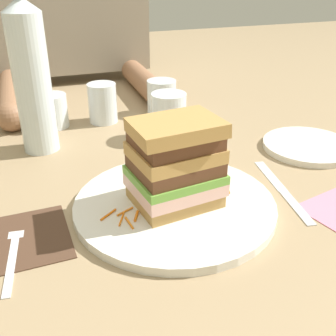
# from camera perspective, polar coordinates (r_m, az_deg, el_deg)

# --- Properties ---
(ground_plane) EXTENTS (3.00, 3.00, 0.00)m
(ground_plane) POSITION_cam_1_polar(r_m,az_deg,el_deg) (0.61, 1.82, -5.73)
(ground_plane) COLOR #9E8460
(main_plate) EXTENTS (0.30, 0.30, 0.01)m
(main_plate) POSITION_cam_1_polar(r_m,az_deg,el_deg) (0.61, 0.92, -5.10)
(main_plate) COLOR white
(main_plate) RESTS_ON ground_plane
(sandwich) EXTENTS (0.13, 0.12, 0.13)m
(sandwich) POSITION_cam_1_polar(r_m,az_deg,el_deg) (0.58, 0.98, 0.66)
(sandwich) COLOR tan
(sandwich) RESTS_ON main_plate
(carrot_shred_0) EXTENTS (0.03, 0.01, 0.00)m
(carrot_shred_0) POSITION_cam_1_polar(r_m,az_deg,el_deg) (0.59, -5.97, -5.98)
(carrot_shred_0) COLOR orange
(carrot_shred_0) RESTS_ON main_plate
(carrot_shred_1) EXTENTS (0.03, 0.02, 0.00)m
(carrot_shred_1) POSITION_cam_1_polar(r_m,az_deg,el_deg) (0.58, -8.20, -6.46)
(carrot_shred_1) COLOR orange
(carrot_shred_1) RESTS_ON main_plate
(carrot_shred_2) EXTENTS (0.02, 0.03, 0.00)m
(carrot_shred_2) POSITION_cam_1_polar(r_m,az_deg,el_deg) (0.57, -6.44, -7.03)
(carrot_shred_2) COLOR orange
(carrot_shred_2) RESTS_ON main_plate
(carrot_shred_3) EXTENTS (0.01, 0.02, 0.00)m
(carrot_shred_3) POSITION_cam_1_polar(r_m,az_deg,el_deg) (0.57, -4.41, -6.62)
(carrot_shred_3) COLOR orange
(carrot_shred_3) RESTS_ON main_plate
(carrot_shred_4) EXTENTS (0.01, 0.03, 0.00)m
(carrot_shred_4) POSITION_cam_1_polar(r_m,az_deg,el_deg) (0.56, -5.38, -7.54)
(carrot_shred_4) COLOR orange
(carrot_shred_4) RESTS_ON main_plate
(carrot_shred_5) EXTENTS (0.03, 0.00, 0.00)m
(carrot_shred_5) POSITION_cam_1_polar(r_m,az_deg,el_deg) (0.65, 6.42, -2.19)
(carrot_shred_5) COLOR orange
(carrot_shred_5) RESTS_ON main_plate
(carrot_shred_6) EXTENTS (0.02, 0.03, 0.00)m
(carrot_shred_6) POSITION_cam_1_polar(r_m,az_deg,el_deg) (0.63, 6.85, -3.40)
(carrot_shred_6) COLOR orange
(carrot_shred_6) RESTS_ON main_plate
(carrot_shred_7) EXTENTS (0.02, 0.02, 0.00)m
(carrot_shred_7) POSITION_cam_1_polar(r_m,az_deg,el_deg) (0.64, 7.68, -3.07)
(carrot_shred_7) COLOR orange
(carrot_shred_7) RESTS_ON main_plate
(carrot_shred_8) EXTENTS (0.03, 0.02, 0.00)m
(carrot_shred_8) POSITION_cam_1_polar(r_m,az_deg,el_deg) (0.64, 7.21, -2.79)
(carrot_shred_8) COLOR orange
(carrot_shred_8) RESTS_ON main_plate
(carrot_shred_9) EXTENTS (0.03, 0.02, 0.00)m
(carrot_shred_9) POSITION_cam_1_polar(r_m,az_deg,el_deg) (0.65, 7.14, -2.42)
(carrot_shred_9) COLOR orange
(carrot_shred_9) RESTS_ON main_plate
(carrot_shred_10) EXTENTS (0.02, 0.02, 0.00)m
(carrot_shred_10) POSITION_cam_1_polar(r_m,az_deg,el_deg) (0.66, 7.52, -1.88)
(carrot_shred_10) COLOR orange
(carrot_shred_10) RESTS_ON main_plate
(carrot_shred_11) EXTENTS (0.03, 0.01, 0.00)m
(carrot_shred_11) POSITION_cam_1_polar(r_m,az_deg,el_deg) (0.66, 6.60, -1.77)
(carrot_shred_11) COLOR orange
(carrot_shred_11) RESTS_ON main_plate
(carrot_shred_12) EXTENTS (0.02, 0.02, 0.00)m
(carrot_shred_12) POSITION_cam_1_polar(r_m,az_deg,el_deg) (0.65, 7.56, -2.35)
(carrot_shred_12) COLOR orange
(carrot_shred_12) RESTS_ON main_plate
(carrot_shred_13) EXTENTS (0.03, 0.02, 0.00)m
(carrot_shred_13) POSITION_cam_1_polar(r_m,az_deg,el_deg) (0.63, 7.21, -3.31)
(carrot_shred_13) COLOR orange
(carrot_shred_13) RESTS_ON main_plate
(carrot_shred_14) EXTENTS (0.01, 0.03, 0.00)m
(carrot_shred_14) POSITION_cam_1_polar(r_m,az_deg,el_deg) (0.64, 5.75, -2.79)
(carrot_shred_14) COLOR orange
(carrot_shred_14) RESTS_ON main_plate
(napkin_dark) EXTENTS (0.14, 0.13, 0.00)m
(napkin_dark) POSITION_cam_1_polar(r_m,az_deg,el_deg) (0.59, -20.31, -9.07)
(napkin_dark) COLOR #4C3323
(napkin_dark) RESTS_ON ground_plane
(fork) EXTENTS (0.03, 0.17, 0.00)m
(fork) POSITION_cam_1_polar(r_m,az_deg,el_deg) (0.57, -20.57, -10.13)
(fork) COLOR silver
(fork) RESTS_ON napkin_dark
(knife) EXTENTS (0.04, 0.20, 0.00)m
(knife) POSITION_cam_1_polar(r_m,az_deg,el_deg) (0.68, 15.68, -3.09)
(knife) COLOR silver
(knife) RESTS_ON ground_plane
(juice_glass) EXTENTS (0.07, 0.07, 0.09)m
(juice_glass) POSITION_cam_1_polar(r_m,az_deg,el_deg) (0.84, 0.10, 6.81)
(juice_glass) COLOR white
(juice_glass) RESTS_ON ground_plane
(water_bottle) EXTENTS (0.07, 0.07, 0.32)m
(water_bottle) POSITION_cam_1_polar(r_m,az_deg,el_deg) (0.79, -18.34, 11.96)
(water_bottle) COLOR silver
(water_bottle) RESTS_ON ground_plane
(empty_tumbler_0) EXTENTS (0.06, 0.06, 0.09)m
(empty_tumbler_0) POSITION_cam_1_polar(r_m,az_deg,el_deg) (0.93, -9.02, 8.85)
(empty_tumbler_0) COLOR silver
(empty_tumbler_0) RESTS_ON ground_plane
(empty_tumbler_1) EXTENTS (0.07, 0.07, 0.08)m
(empty_tumbler_1) POSITION_cam_1_polar(r_m,az_deg,el_deg) (0.98, -0.88, 9.80)
(empty_tumbler_1) COLOR silver
(empty_tumbler_1) RESTS_ON ground_plane
(empty_tumbler_2) EXTENTS (0.07, 0.07, 0.07)m
(empty_tumbler_2) POSITION_cam_1_polar(r_m,az_deg,el_deg) (0.93, -15.72, 7.60)
(empty_tumbler_2) COLOR silver
(empty_tumbler_2) RESTS_ON ground_plane
(side_plate) EXTENTS (0.17, 0.17, 0.01)m
(side_plate) POSITION_cam_1_polar(r_m,az_deg,el_deg) (0.84, 18.79, 2.90)
(side_plate) COLOR white
(side_plate) RESTS_ON ground_plane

